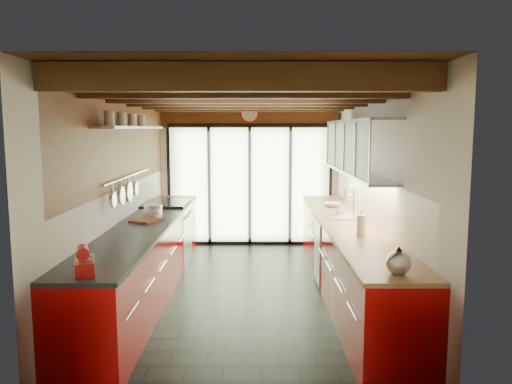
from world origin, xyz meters
TOP-DOWN VIEW (x-y plane):
  - ground at (0.00, 0.00)m, footprint 5.50×5.50m
  - room_shell at (0.00, 0.00)m, footprint 5.50×5.50m
  - ceiling_beams at (-0.00, 0.38)m, footprint 3.14×5.06m
  - glass_door at (0.00, 2.69)m, footprint 2.95×0.10m
  - left_counter at (-1.28, 0.00)m, footprint 0.68×5.00m
  - range_stove at (-1.28, 1.45)m, footprint 0.66×0.90m
  - right_counter at (1.27, 0.00)m, footprint 0.68×5.00m
  - sink_assembly at (1.29, 0.40)m, footprint 0.45×0.52m
  - upper_cabinets_right at (1.43, 0.30)m, footprint 0.34×3.00m
  - left_wall_fixtures at (-1.47, 0.14)m, footprint 0.28×2.60m
  - stand_mixer at (-1.27, -2.24)m, footprint 0.23×0.29m
  - pot_large at (-1.27, 0.46)m, footprint 0.27×0.27m
  - pot_small at (-1.27, 0.36)m, footprint 0.31×0.31m
  - cutting_board at (-1.27, 0.03)m, footprint 0.41×0.46m
  - kettle at (1.27, -2.25)m, footprint 0.24×0.27m
  - paper_towel at (1.27, -0.82)m, footprint 0.13×0.13m
  - soap_bottle at (1.27, 0.56)m, footprint 0.09×0.10m
  - bowl at (1.27, 1.24)m, footprint 0.33×0.33m

SIDE VIEW (x-z plane):
  - ground at x=0.00m, z-range 0.00..0.00m
  - right_counter at x=1.27m, z-range 0.00..0.92m
  - left_counter at x=-1.28m, z-range 0.00..0.92m
  - range_stove at x=-1.28m, z-range -0.01..0.96m
  - cutting_board at x=-1.27m, z-range 0.92..0.95m
  - bowl at x=1.27m, z-range 0.92..0.98m
  - sink_assembly at x=1.29m, z-range 0.75..1.17m
  - pot_small at x=-1.27m, z-range 0.92..1.01m
  - pot_large at x=-1.27m, z-range 0.92..1.07m
  - soap_bottle at x=1.27m, z-range 0.92..1.10m
  - stand_mixer at x=-1.27m, z-range 0.89..1.13m
  - kettle at x=1.27m, z-range 0.91..1.14m
  - paper_towel at x=1.27m, z-range 0.90..1.18m
  - room_shell at x=0.00m, z-range -1.10..4.40m
  - glass_door at x=0.00m, z-range 0.21..3.11m
  - upper_cabinets_right at x=1.43m, z-range 0.35..3.35m
  - left_wall_fixtures at x=-1.47m, z-range 1.40..2.36m
  - ceiling_beams at x=0.00m, z-range 0.01..4.91m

